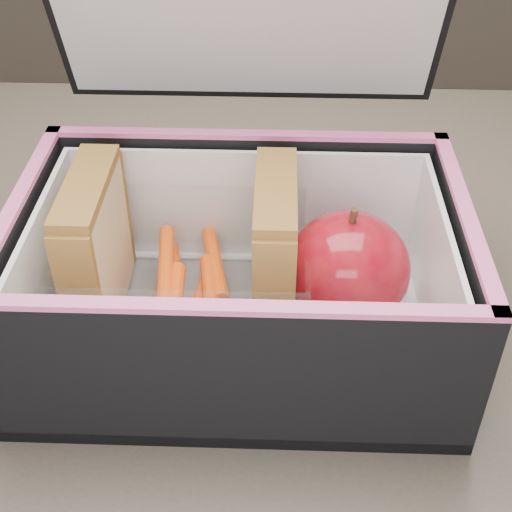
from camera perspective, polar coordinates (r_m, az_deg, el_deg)
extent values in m
cube|color=brown|center=(0.52, -4.96, -7.19)|extent=(1.20, 0.80, 0.03)
cube|color=black|center=(0.51, -0.70, 19.78)|extent=(0.28, 0.07, 0.17)
cube|color=beige|center=(0.49, -13.52, 0.42)|extent=(0.01, 0.09, 0.10)
cube|color=#BE595E|center=(0.49, -12.57, 0.04)|extent=(0.01, 0.09, 0.09)
cube|color=beige|center=(0.48, -11.73, 0.38)|extent=(0.01, 0.09, 0.10)
cube|color=brown|center=(0.46, -13.51, 5.44)|extent=(0.03, 0.09, 0.01)
cube|color=beige|center=(0.47, 0.54, 0.11)|extent=(0.01, 0.09, 0.10)
cube|color=#BE595E|center=(0.47, 1.49, -0.28)|extent=(0.01, 0.09, 0.09)
cube|color=beige|center=(0.47, 2.45, 0.07)|extent=(0.01, 0.09, 0.10)
cube|color=brown|center=(0.44, 1.60, 5.29)|extent=(0.03, 0.09, 0.01)
cylinder|color=#F95617|center=(0.49, -4.81, -4.34)|extent=(0.02, 0.09, 0.01)
cylinder|color=#F95617|center=(0.48, -3.62, -3.50)|extent=(0.02, 0.09, 0.01)
cylinder|color=#F95617|center=(0.46, -6.65, -4.38)|extent=(0.01, 0.09, 0.01)
cylinder|color=#F95617|center=(0.49, -6.55, -4.82)|extent=(0.02, 0.09, 0.01)
cylinder|color=#F95617|center=(0.49, -7.37, -3.45)|extent=(0.01, 0.09, 0.01)
cylinder|color=#F95617|center=(0.50, -7.22, -0.95)|extent=(0.02, 0.09, 0.01)
cylinder|color=#F95617|center=(0.52, -6.52, -2.26)|extent=(0.03, 0.09, 0.01)
cylinder|color=#F95617|center=(0.52, -3.37, -0.28)|extent=(0.03, 0.09, 0.01)
cube|color=white|center=(0.50, 7.31, -4.35)|extent=(0.09, 0.09, 0.01)
ellipsoid|color=maroon|center=(0.47, 7.36, -1.00)|extent=(0.10, 0.10, 0.08)
cylinder|color=#4A2E1A|center=(0.45, 7.78, 3.12)|extent=(0.01, 0.01, 0.01)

